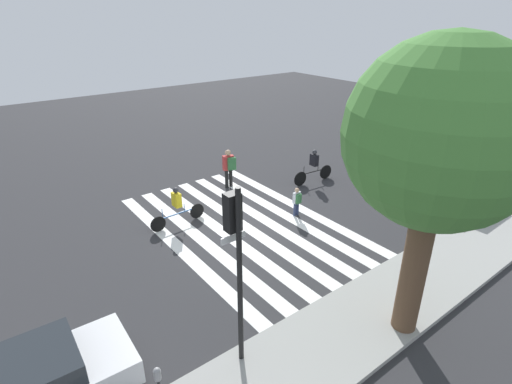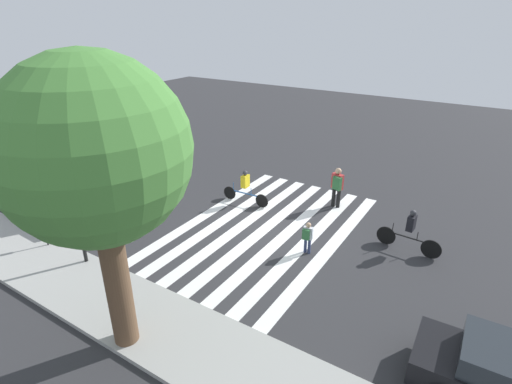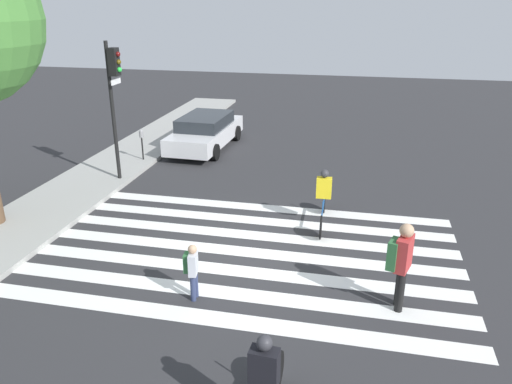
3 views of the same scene
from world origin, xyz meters
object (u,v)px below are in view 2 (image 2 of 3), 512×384
pedestrian_adult_blue_shirt (307,236)px  cyclist_near_curb (245,186)px  cyclist_mid_street (410,230)px  parking_meter (43,225)px  pedestrian_adult_tall_backpack (337,185)px  traffic_light (73,177)px  street_tree (95,154)px  car_parked_silver_sedan (50,199)px

pedestrian_adult_blue_shirt → cyclist_near_curb: (4.14, -2.26, 0.14)m
cyclist_mid_street → cyclist_near_curb: bearing=2.6°
parking_meter → cyclist_mid_street: (-11.16, -6.85, -0.09)m
pedestrian_adult_tall_backpack → traffic_light: bearing=-104.8°
traffic_light → pedestrian_adult_blue_shirt: 7.98m
traffic_light → cyclist_mid_street: bearing=-143.9°
traffic_light → pedestrian_adult_blue_shirt: size_ratio=3.72×
traffic_light → pedestrian_adult_tall_backpack: bearing=-122.8°
parking_meter → street_tree: 7.57m
pedestrian_adult_tall_backpack → cyclist_near_curb: pedestrian_adult_tall_backpack is taller
pedestrian_adult_tall_backpack → pedestrian_adult_blue_shirt: (-0.54, 4.05, -0.36)m
street_tree → pedestrian_adult_tall_backpack: 11.33m
street_tree → pedestrian_adult_tall_backpack: street_tree is taller
cyclist_near_curb → street_tree: bearing=101.3°
cyclist_near_curb → car_parked_silver_sedan: bearing=37.9°
cyclist_mid_street → car_parked_silver_sedan: cyclist_mid_street is taller
cyclist_near_curb → car_parked_silver_sedan: cyclist_near_curb is taller
parking_meter → pedestrian_adult_blue_shirt: (-8.15, -4.76, -0.24)m
parking_meter → cyclist_mid_street: bearing=-148.5°
street_tree → cyclist_mid_street: (-5.11, -8.47, -4.35)m
pedestrian_adult_tall_backpack → cyclist_mid_street: bearing=-11.0°
traffic_light → street_tree: (-3.97, 1.83, 2.03)m
cyclist_near_curb → car_parked_silver_sedan: size_ratio=0.48×
street_tree → pedestrian_adult_blue_shirt: 8.09m
pedestrian_adult_tall_backpack → cyclist_near_curb: (3.60, 1.79, -0.21)m
cyclist_mid_street → cyclist_near_curb: size_ratio=1.00×
parking_meter → cyclist_near_curb: 8.09m
pedestrian_adult_blue_shirt → cyclist_mid_street: 3.66m
cyclist_mid_street → car_parked_silver_sedan: (13.53, 5.16, -0.16)m
traffic_light → parking_meter: 3.06m
pedestrian_adult_tall_backpack → car_parked_silver_sedan: pedestrian_adult_tall_backpack is taller
parking_meter → pedestrian_adult_blue_shirt: size_ratio=1.04×
parking_meter → street_tree: (-6.05, 1.62, 4.26)m
cyclist_near_curb → pedestrian_adult_tall_backpack: bearing=-155.6°
traffic_light → cyclist_near_curb: traffic_light is taller
traffic_light → pedestrian_adult_blue_shirt: bearing=-143.2°
parking_meter → street_tree: size_ratio=0.17×
parking_meter → pedestrian_adult_blue_shirt: bearing=-149.7°
street_tree → cyclist_mid_street: size_ratio=3.19×
cyclist_mid_street → cyclist_near_curb: cyclist_mid_street is taller
pedestrian_adult_tall_backpack → car_parked_silver_sedan: bearing=-126.5°
pedestrian_adult_blue_shirt → car_parked_silver_sedan: size_ratio=0.26×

